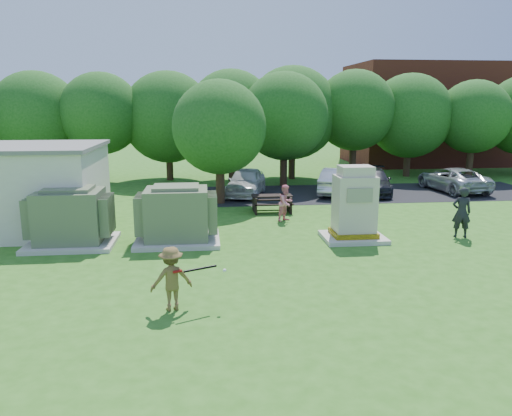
{
  "coord_description": "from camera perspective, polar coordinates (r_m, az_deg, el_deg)",
  "views": [
    {
      "loc": [
        -1.81,
        -13.12,
        4.94
      ],
      "look_at": [
        0.0,
        4.0,
        1.3
      ],
      "focal_mm": 35.0,
      "sensor_mm": 36.0,
      "label": 1
    }
  ],
  "objects": [
    {
      "name": "ground",
      "position": [
        14.13,
        1.73,
        -8.53
      ],
      "size": [
        120.0,
        120.0,
        0.0
      ],
      "primitive_type": "plane",
      "color": "#2D6619",
      "rests_on": "ground"
    },
    {
      "name": "batting_equipment",
      "position": [
        12.12,
        -6.45,
        -7.01
      ],
      "size": [
        1.27,
        0.42,
        0.16
      ],
      "color": "black",
      "rests_on": "ground"
    },
    {
      "name": "transformer_right",
      "position": [
        18.08,
        -9.03,
        -0.89
      ],
      "size": [
        3.0,
        2.4,
        2.07
      ],
      "color": "beige",
      "rests_on": "ground"
    },
    {
      "name": "person_at_picnic",
      "position": [
        21.15,
        3.43,
        0.58
      ],
      "size": [
        0.96,
        0.94,
        1.56
      ],
      "primitive_type": "imported",
      "rotation": [
        0.0,
        0.0,
        0.71
      ],
      "color": "pink",
      "rests_on": "ground"
    },
    {
      "name": "generator_cabinet",
      "position": [
        18.49,
        11.16,
        0.02
      ],
      "size": [
        2.24,
        1.83,
        2.73
      ],
      "color": "beige",
      "rests_on": "ground"
    },
    {
      "name": "transformer_left",
      "position": [
        18.66,
        -20.45,
        -1.11
      ],
      "size": [
        3.0,
        2.4,
        2.07
      ],
      "color": "beige",
      "rests_on": "ground"
    },
    {
      "name": "car_dark",
      "position": [
        28.4,
        13.2,
        2.98
      ],
      "size": [
        3.01,
        4.95,
        1.34
      ],
      "primitive_type": "imported",
      "rotation": [
        0.0,
        0.0,
        -0.26
      ],
      "color": "black",
      "rests_on": "ground"
    },
    {
      "name": "car_silver_b",
      "position": [
        30.48,
        21.56,
        3.07
      ],
      "size": [
        2.73,
        5.07,
        1.35
      ],
      "primitive_type": "imported",
      "rotation": [
        0.0,
        0.0,
        3.25
      ],
      "color": "#B4B5B9",
      "rests_on": "ground"
    },
    {
      "name": "person_by_generator",
      "position": [
        20.03,
        22.44,
        -0.46
      ],
      "size": [
        0.77,
        0.59,
        1.9
      ],
      "primitive_type": "imported",
      "rotation": [
        0.0,
        0.0,
        2.93
      ],
      "color": "black",
      "rests_on": "ground"
    },
    {
      "name": "picnic_table",
      "position": [
        22.96,
        1.81,
        0.77
      ],
      "size": [
        1.84,
        1.38,
        0.79
      ],
      "color": "black",
      "rests_on": "ground"
    },
    {
      "name": "batter",
      "position": [
        12.3,
        -9.65,
        -7.96
      ],
      "size": [
        1.14,
        0.83,
        1.58
      ],
      "primitive_type": "imported",
      "rotation": [
        0.0,
        0.0,
        3.4
      ],
      "color": "brown",
      "rests_on": "ground"
    },
    {
      "name": "car_silver_a",
      "position": [
        27.83,
        9.38,
        3.07
      ],
      "size": [
        3.18,
        4.64,
        1.45
      ],
      "primitive_type": "imported",
      "rotation": [
        0.0,
        0.0,
        2.72
      ],
      "color": "silver",
      "rests_on": "ground"
    },
    {
      "name": "brick_building",
      "position": [
        44.75,
        20.56,
        10.0
      ],
      "size": [
        15.0,
        8.0,
        8.0
      ],
      "primitive_type": "cube",
      "color": "maroon",
      "rests_on": "ground"
    },
    {
      "name": "car_white",
      "position": [
        27.03,
        -1.16,
        3.01
      ],
      "size": [
        2.82,
        4.67,
        1.49
      ],
      "primitive_type": "imported",
      "rotation": [
        0.0,
        0.0,
        -0.26
      ],
      "color": "silver",
      "rests_on": "ground"
    },
    {
      "name": "parking_strip",
      "position": [
        28.47,
        12.09,
        1.69
      ],
      "size": [
        20.0,
        6.0,
        0.01
      ],
      "primitive_type": "cube",
      "color": "#232326",
      "rests_on": "ground"
    },
    {
      "name": "tree_row",
      "position": [
        31.83,
        0.39,
        10.53
      ],
      "size": [
        41.3,
        13.3,
        7.3
      ],
      "color": "#47301E",
      "rests_on": "ground"
    }
  ]
}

